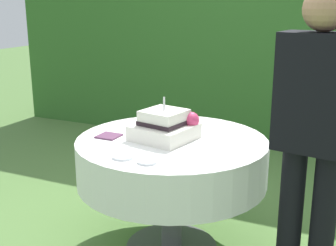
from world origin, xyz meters
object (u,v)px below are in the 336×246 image
object	(u,v)px
cake_table	(172,161)
serving_plate_left	(148,162)
wedding_cake	(166,126)
serving_plate_near	(157,122)
standing_person	(314,134)
serving_plate_far	(123,157)
napkin_stack	(109,136)

from	to	relation	value
cake_table	serving_plate_left	size ratio (longest dim) A/B	10.93
wedding_cake	serving_plate_near	xyz separation A→B (m)	(-0.21, 0.29, -0.07)
standing_person	serving_plate_far	bearing A→B (deg)	-168.75
serving_plate_near	standing_person	distance (m)	1.19
napkin_stack	standing_person	bearing A→B (deg)	-4.79
wedding_cake	standing_person	world-z (taller)	standing_person
serving_plate_near	napkin_stack	size ratio (longest dim) A/B	1.04
serving_plate_left	napkin_stack	size ratio (longest dim) A/B	0.82
serving_plate_near	napkin_stack	distance (m)	0.42
wedding_cake	standing_person	distance (m)	0.90
serving_plate_near	standing_person	size ratio (longest dim) A/B	0.08
cake_table	wedding_cake	size ratio (longest dim) A/B	2.99
serving_plate_near	serving_plate_left	world-z (taller)	same
napkin_stack	serving_plate_left	bearing A→B (deg)	-35.44
wedding_cake	napkin_stack	size ratio (longest dim) A/B	2.98
cake_table	serving_plate_left	bearing A→B (deg)	-82.83
serving_plate_far	standing_person	size ratio (longest dim) A/B	0.07
cake_table	standing_person	size ratio (longest dim) A/B	0.72
serving_plate_near	serving_plate_far	xyz separation A→B (m)	(0.14, -0.68, 0.00)
wedding_cake	serving_plate_near	world-z (taller)	wedding_cake
cake_table	napkin_stack	xyz separation A→B (m)	(-0.37, -0.12, 0.14)
standing_person	serving_plate_near	bearing A→B (deg)	155.05
serving_plate_near	serving_plate_left	size ratio (longest dim) A/B	1.28
serving_plate_far	napkin_stack	xyz separation A→B (m)	(-0.27, 0.29, -0.00)
cake_table	wedding_cake	distance (m)	0.22
cake_table	serving_plate_far	world-z (taller)	serving_plate_far
cake_table	serving_plate_left	xyz separation A→B (m)	(0.05, -0.42, 0.15)
cake_table	serving_plate_near	distance (m)	0.39
wedding_cake	napkin_stack	world-z (taller)	wedding_cake
serving_plate_far	napkin_stack	distance (m)	0.39
wedding_cake	serving_plate_left	distance (m)	0.42
serving_plate_near	standing_person	xyz separation A→B (m)	(1.07, -0.50, 0.19)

